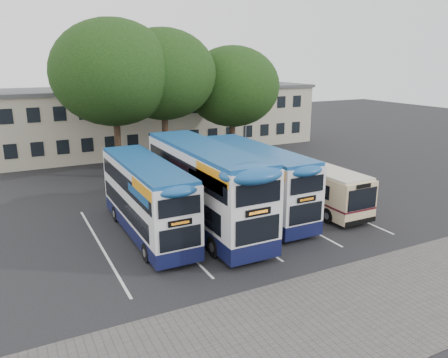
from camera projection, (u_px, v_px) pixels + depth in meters
The scene contains 12 objects.
ground at pixel (340, 243), 21.84m from camera, with size 120.00×120.00×0.00m, color black.
paving_strip at pixel (388, 299), 16.67m from camera, with size 40.00×6.00×0.01m, color #595654.
bay_lines at pixel (227, 223), 24.48m from camera, with size 14.12×11.00×0.01m.
depot_building at pixel (160, 117), 44.16m from camera, with size 32.40×8.40×6.20m.
lamp_post at pixel (246, 101), 40.26m from camera, with size 0.25×1.05×9.06m.
tree_left at pixel (113, 73), 31.82m from camera, with size 9.10×9.10×11.77m.
tree_mid at pixel (163, 74), 33.83m from camera, with size 8.26×8.26×11.23m.
tree_right at pixel (232, 87), 37.38m from camera, with size 8.07×8.07×10.01m.
bus_dd_left at pixel (146, 195), 22.32m from camera, with size 2.28×9.38×3.91m.
bus_dd_mid at pixel (205, 183), 23.18m from camera, with size 2.63×10.85×4.52m.
bus_dd_right at pixel (255, 178), 25.29m from camera, with size 2.34×9.64×4.02m.
bus_single at pixel (309, 182), 27.11m from camera, with size 2.27×8.93×2.66m.
Camera 1 is at (-14.35, -15.35, 8.89)m, focal length 35.00 mm.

